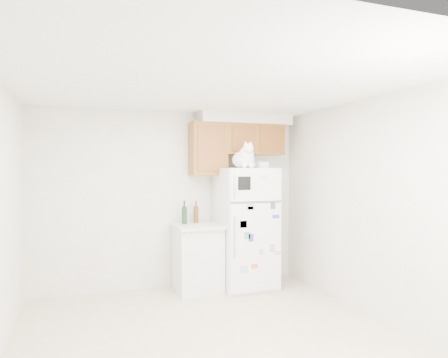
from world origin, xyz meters
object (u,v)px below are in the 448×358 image
storage_box_back (252,165)px  bottle_green (184,212)px  bottle_amber (196,212)px  refrigerator (246,228)px  base_counter (198,257)px  storage_box_front (262,165)px  cat (244,158)px

storage_box_back → bottle_green: 1.20m
storage_box_back → bottle_amber: size_ratio=0.57×
bottle_amber → storage_box_back: bearing=-10.3°
refrigerator → base_counter: bearing=173.9°
storage_box_back → storage_box_front: size_ratio=1.20×
cat → storage_box_back: bearing=48.0°
refrigerator → bottle_green: size_ratio=5.21×
refrigerator → storage_box_back: bearing=36.8°
bottle_green → bottle_amber: 0.19m
refrigerator → cat: 1.00m
base_counter → cat: (0.61, -0.22, 1.38)m
refrigerator → cat: bearing=-119.6°
cat → bottle_amber: (-0.58, 0.40, -0.76)m
refrigerator → bottle_green: (-0.85, 0.20, 0.23)m
refrigerator → base_counter: (-0.69, 0.07, -0.39)m
cat → storage_box_back: cat is taller
base_counter → bottle_amber: (0.03, 0.18, 0.62)m
base_counter → refrigerator: bearing=-6.1°
bottle_green → bottle_amber: bearing=17.4°
storage_box_back → storage_box_front: bearing=-53.9°
bottle_green → base_counter: bearing=-38.5°
refrigerator → storage_box_front: size_ratio=11.33×
base_counter → storage_box_back: (0.84, 0.04, 1.29)m
storage_box_front → bottle_amber: size_ratio=0.47×
refrigerator → base_counter: 0.79m
base_counter → bottle_amber: bearing=81.7°
refrigerator → bottle_amber: refrigerator is taller
storage_box_back → bottle_amber: storage_box_back is taller
base_counter → cat: cat is taller
storage_box_back → cat: bearing=-120.7°
storage_box_front → bottle_green: storage_box_front is taller
storage_box_back → bottle_green: bearing=-173.8°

